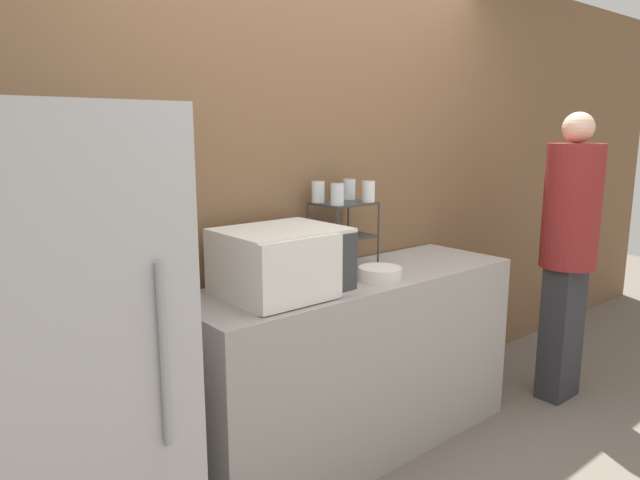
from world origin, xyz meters
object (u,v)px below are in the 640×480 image
(glass_front_left, at_px, (337,194))
(bowl, at_px, (380,274))
(glass_back_left, at_px, (318,192))
(microwave, at_px, (282,262))
(dish_rack, at_px, (343,221))
(refrigerator, at_px, (60,365))
(glass_back_right, at_px, (349,189))
(person, at_px, (569,241))
(glass_front_right, at_px, (368,191))

(glass_front_left, distance_m, bowl, 0.44)
(glass_back_left, bearing_deg, microwave, -149.51)
(dish_rack, height_order, refrigerator, refrigerator)
(microwave, relative_size, bowl, 2.52)
(glass_back_right, xyz_separation_m, bowl, (-0.11, -0.35, -0.37))
(glass_front_left, distance_m, person, 1.54)
(dish_rack, height_order, glass_back_right, glass_back_right)
(dish_rack, relative_size, glass_front_right, 3.29)
(glass_front_right, relative_size, refrigerator, 0.06)
(glass_front_right, bearing_deg, glass_back_left, 143.58)
(glass_front_left, distance_m, glass_back_right, 0.25)
(microwave, relative_size, glass_back_left, 4.90)
(dish_rack, xyz_separation_m, refrigerator, (-1.45, -0.19, -0.32))
(glass_front_right, xyz_separation_m, person, (1.22, -0.46, -0.34))
(microwave, bearing_deg, person, -11.65)
(glass_front_left, bearing_deg, glass_back_right, 34.17)
(glass_front_right, bearing_deg, bowl, -118.90)
(glass_back_left, bearing_deg, glass_front_right, -36.42)
(dish_rack, relative_size, glass_back_right, 3.29)
(person, bearing_deg, bowl, 168.91)
(glass_front_left, relative_size, person, 0.06)
(microwave, bearing_deg, glass_back_left, 30.49)
(microwave, bearing_deg, glass_front_right, 7.86)
(microwave, distance_m, glass_front_left, 0.48)
(glass_back_left, height_order, refrigerator, refrigerator)
(bowl, bearing_deg, dish_rack, 88.42)
(microwave, xyz_separation_m, dish_rack, (0.50, 0.16, 0.11))
(microwave, distance_m, bowl, 0.52)
(glass_front_left, height_order, glass_back_left, same)
(refrigerator, bearing_deg, microwave, 2.03)
(refrigerator, bearing_deg, glass_back_left, 11.28)
(glass_front_right, height_order, person, person)
(glass_back_right, xyz_separation_m, refrigerator, (-1.56, -0.26, -0.47))
(glass_back_left, height_order, bowl, glass_back_left)
(microwave, distance_m, glass_back_left, 0.53)
(microwave, distance_m, glass_front_right, 0.66)
(glass_back_right, xyz_separation_m, person, (1.22, -0.61, -0.34))
(glass_front_left, bearing_deg, dish_rack, 34.32)
(microwave, height_order, glass_front_left, glass_front_left)
(refrigerator, bearing_deg, person, -7.04)
(person, bearing_deg, glass_back_right, 153.49)
(glass_back_left, bearing_deg, bowl, -74.72)
(glass_back_left, bearing_deg, dish_rack, -36.30)
(glass_back_right, height_order, person, person)
(person, relative_size, refrigerator, 1.01)
(glass_front_left, height_order, bowl, glass_front_left)
(glass_back_right, bearing_deg, bowl, -108.07)
(bowl, relative_size, refrigerator, 0.12)
(microwave, relative_size, refrigerator, 0.31)
(microwave, bearing_deg, glass_back_right, 20.74)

